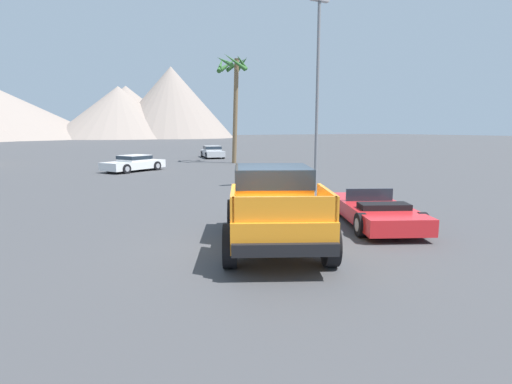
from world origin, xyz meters
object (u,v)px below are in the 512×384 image
at_px(orange_pickup_truck, 274,201).
at_px(palm_tree_tall, 233,83).
at_px(parked_car_white, 134,163).
at_px(red_convertible_car, 374,211).
at_px(street_lamp_post, 318,79).
at_px(parked_car_silver, 212,152).

distance_m(orange_pickup_truck, palm_tree_tall, 24.27).
relative_size(orange_pickup_truck, parked_car_white, 1.15).
xyz_separation_m(red_convertible_car, parked_car_white, (-3.63, 18.94, 0.15)).
bearing_deg(street_lamp_post, orange_pickup_truck, -132.12).
height_order(parked_car_silver, street_lamp_post, street_lamp_post).
relative_size(street_lamp_post, palm_tree_tall, 0.97).
distance_m(street_lamp_post, palm_tree_tall, 15.82).
relative_size(parked_car_white, palm_tree_tall, 0.52).
bearing_deg(palm_tree_tall, parked_car_white, -162.48).
bearing_deg(parked_car_silver, parked_car_white, 56.48).
distance_m(orange_pickup_truck, parked_car_white, 19.29).
height_order(parked_car_white, street_lamp_post, street_lamp_post).
distance_m(parked_car_silver, palm_tree_tall, 9.03).
xyz_separation_m(parked_car_silver, palm_tree_tall, (-0.65, -6.78, 5.93)).
bearing_deg(palm_tree_tall, orange_pickup_truck, -111.49).
height_order(red_convertible_car, palm_tree_tall, palm_tree_tall).
bearing_deg(parked_car_white, red_convertible_car, 160.52).
bearing_deg(red_convertible_car, orange_pickup_truck, -150.32).
relative_size(red_convertible_car, palm_tree_tall, 0.54).
bearing_deg(parked_car_white, street_lamp_post, 174.21).
height_order(parked_car_white, palm_tree_tall, palm_tree_tall).
bearing_deg(parked_car_silver, orange_pickup_truck, 82.86).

